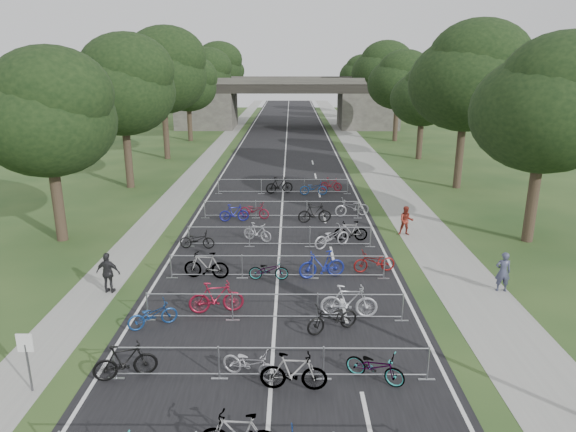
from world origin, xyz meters
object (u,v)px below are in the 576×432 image
pedestrian_b (406,221)px  pedestrian_c (108,273)px  park_sign (26,352)px  overpass_bridge (287,103)px  pedestrian_a (503,272)px

pedestrian_b → pedestrian_c: pedestrian_c is taller
park_sign → pedestrian_c: 6.58m
overpass_bridge → pedestrian_a: 56.03m
overpass_bridge → park_sign: (-6.80, -62.00, -2.27)m
pedestrian_a → pedestrian_b: 7.51m
park_sign → pedestrian_c: park_sign is taller
pedestrian_c → pedestrian_b: bearing=-144.1°
pedestrian_b → pedestrian_a: bearing=-65.4°
park_sign → pedestrian_a: 17.39m
pedestrian_a → overpass_bridge: bearing=-76.1°
pedestrian_a → pedestrian_c: (-16.00, -0.23, 0.01)m
overpass_bridge → park_sign: overpass_bridge is taller
park_sign → pedestrian_b: 19.46m
pedestrian_b → pedestrian_c: 15.46m
overpass_bridge → pedestrian_a: size_ratio=18.40×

